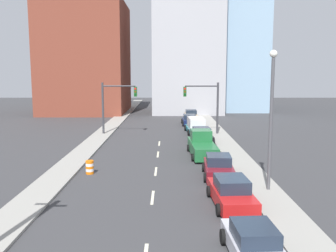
{
  "coord_description": "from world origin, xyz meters",
  "views": [
    {
      "loc": [
        0.88,
        -5.84,
        7.08
      ],
      "look_at": [
        0.82,
        28.15,
        2.2
      ],
      "focal_mm": 40.0,
      "sensor_mm": 36.0,
      "label": 1
    }
  ],
  "objects_px": {
    "box_truck_teal": "(196,126)",
    "sedan_tan": "(192,115)",
    "sedan_silver": "(255,244)",
    "sedan_black": "(202,136)",
    "traffic_signal_left": "(114,101)",
    "sedan_red": "(232,193)",
    "traffic_barrel": "(90,167)",
    "sedan_maroon": "(219,167)",
    "sedan_navy": "(190,120)",
    "pickup_truck_green": "(203,146)",
    "street_lamp": "(272,111)",
    "traffic_signal_right": "(208,101)"
  },
  "relations": [
    {
      "from": "street_lamp",
      "to": "sedan_black",
      "type": "distance_m",
      "value": 16.64
    },
    {
      "from": "sedan_red",
      "to": "pickup_truck_green",
      "type": "relative_size",
      "value": 0.79
    },
    {
      "from": "sedan_silver",
      "to": "sedan_navy",
      "type": "distance_m",
      "value": 37.07
    },
    {
      "from": "sedan_black",
      "to": "traffic_signal_left",
      "type": "bearing_deg",
      "value": 150.51
    },
    {
      "from": "street_lamp",
      "to": "sedan_navy",
      "type": "distance_m",
      "value": 29.29
    },
    {
      "from": "traffic_barrel",
      "to": "sedan_red",
      "type": "distance_m",
      "value": 10.93
    },
    {
      "from": "sedan_black",
      "to": "sedan_navy",
      "type": "xyz_separation_m",
      "value": [
        -0.5,
        12.91,
        -0.05
      ]
    },
    {
      "from": "sedan_silver",
      "to": "box_truck_teal",
      "type": "xyz_separation_m",
      "value": [
        -0.01,
        29.99,
        0.27
      ]
    },
    {
      "from": "traffic_signal_left",
      "to": "traffic_barrel",
      "type": "distance_m",
      "value": 17.09
    },
    {
      "from": "pickup_truck_green",
      "to": "traffic_signal_right",
      "type": "bearing_deg",
      "value": 79.39
    },
    {
      "from": "sedan_silver",
      "to": "sedan_navy",
      "type": "relative_size",
      "value": 0.96
    },
    {
      "from": "sedan_black",
      "to": "sedan_navy",
      "type": "relative_size",
      "value": 1.02
    },
    {
      "from": "street_lamp",
      "to": "sedan_red",
      "type": "relative_size",
      "value": 1.73
    },
    {
      "from": "sedan_red",
      "to": "sedan_tan",
      "type": "bearing_deg",
      "value": 86.72
    },
    {
      "from": "traffic_signal_left",
      "to": "street_lamp",
      "type": "height_order",
      "value": "street_lamp"
    },
    {
      "from": "traffic_signal_right",
      "to": "sedan_black",
      "type": "xyz_separation_m",
      "value": [
        -1.07,
        -4.79,
        -3.15
      ]
    },
    {
      "from": "sedan_black",
      "to": "sedan_navy",
      "type": "bearing_deg",
      "value": 89.09
    },
    {
      "from": "sedan_maroon",
      "to": "sedan_navy",
      "type": "bearing_deg",
      "value": 94.11
    },
    {
      "from": "sedan_silver",
      "to": "sedan_navy",
      "type": "bearing_deg",
      "value": 87.5
    },
    {
      "from": "traffic_barrel",
      "to": "sedan_silver",
      "type": "bearing_deg",
      "value": -54.3
    },
    {
      "from": "pickup_truck_green",
      "to": "box_truck_teal",
      "type": "distance_m",
      "value": 11.91
    },
    {
      "from": "street_lamp",
      "to": "sedan_silver",
      "type": "distance_m",
      "value": 9.65
    },
    {
      "from": "box_truck_teal",
      "to": "sedan_tan",
      "type": "height_order",
      "value": "box_truck_teal"
    },
    {
      "from": "traffic_barrel",
      "to": "sedan_black",
      "type": "distance_m",
      "value": 14.91
    },
    {
      "from": "box_truck_teal",
      "to": "sedan_red",
      "type": "bearing_deg",
      "value": -92.98
    },
    {
      "from": "sedan_black",
      "to": "traffic_signal_right",
      "type": "bearing_deg",
      "value": 74.28
    },
    {
      "from": "sedan_red",
      "to": "sedan_black",
      "type": "height_order",
      "value": "sedan_black"
    },
    {
      "from": "traffic_signal_left",
      "to": "sedan_silver",
      "type": "distance_m",
      "value": 30.64
    },
    {
      "from": "street_lamp",
      "to": "sedan_maroon",
      "type": "relative_size",
      "value": 1.9
    },
    {
      "from": "street_lamp",
      "to": "box_truck_teal",
      "type": "height_order",
      "value": "street_lamp"
    },
    {
      "from": "traffic_signal_left",
      "to": "sedan_black",
      "type": "bearing_deg",
      "value": -26.35
    },
    {
      "from": "box_truck_teal",
      "to": "sedan_tan",
      "type": "bearing_deg",
      "value": 85.63
    },
    {
      "from": "pickup_truck_green",
      "to": "box_truck_teal",
      "type": "bearing_deg",
      "value": 86.03
    },
    {
      "from": "traffic_signal_left",
      "to": "sedan_navy",
      "type": "bearing_deg",
      "value": 41.5
    },
    {
      "from": "sedan_silver",
      "to": "sedan_black",
      "type": "height_order",
      "value": "sedan_black"
    },
    {
      "from": "traffic_signal_right",
      "to": "sedan_silver",
      "type": "bearing_deg",
      "value": -92.42
    },
    {
      "from": "sedan_red",
      "to": "sedan_black",
      "type": "distance_m",
      "value": 18.28
    },
    {
      "from": "traffic_barrel",
      "to": "sedan_maroon",
      "type": "height_order",
      "value": "sedan_maroon"
    },
    {
      "from": "sedan_black",
      "to": "pickup_truck_green",
      "type": "bearing_deg",
      "value": -97.87
    },
    {
      "from": "street_lamp",
      "to": "box_truck_teal",
      "type": "bearing_deg",
      "value": 97.23
    },
    {
      "from": "traffic_signal_right",
      "to": "sedan_silver",
      "type": "xyz_separation_m",
      "value": [
        -1.23,
        -28.95,
        -3.22
      ]
    },
    {
      "from": "sedan_silver",
      "to": "traffic_signal_left",
      "type": "bearing_deg",
      "value": 105.18
    },
    {
      "from": "traffic_signal_left",
      "to": "sedan_navy",
      "type": "distance_m",
      "value": 12.66
    },
    {
      "from": "sedan_navy",
      "to": "sedan_maroon",
      "type": "bearing_deg",
      "value": -89.8
    },
    {
      "from": "sedan_maroon",
      "to": "sedan_navy",
      "type": "height_order",
      "value": "sedan_maroon"
    },
    {
      "from": "traffic_barrel",
      "to": "sedan_silver",
      "type": "height_order",
      "value": "sedan_silver"
    },
    {
      "from": "traffic_signal_left",
      "to": "sedan_maroon",
      "type": "xyz_separation_m",
      "value": [
        9.7,
        -17.53,
        -3.16
      ]
    },
    {
      "from": "sedan_red",
      "to": "sedan_tan",
      "type": "height_order",
      "value": "sedan_red"
    },
    {
      "from": "sedan_maroon",
      "to": "pickup_truck_green",
      "type": "xyz_separation_m",
      "value": [
        -0.52,
        6.67,
        0.16
      ]
    },
    {
      "from": "traffic_barrel",
      "to": "sedan_black",
      "type": "xyz_separation_m",
      "value": [
        8.93,
        11.94,
        0.23
      ]
    }
  ]
}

